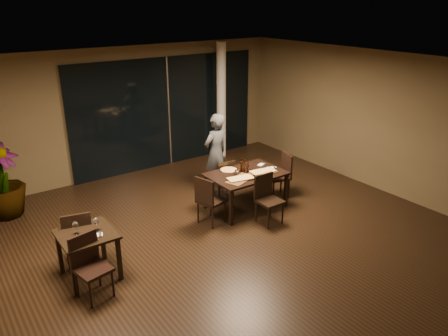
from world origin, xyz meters
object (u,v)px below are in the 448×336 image
(side_table, at_px, (87,241))
(chair_main_far, at_px, (225,177))
(chair_main_left, at_px, (208,198))
(chair_side_far, at_px, (78,235))
(chair_main_right, at_px, (282,173))
(bottle_b, at_px, (248,167))
(main_table, at_px, (246,177))
(diner, at_px, (216,153))
(chair_side_near, at_px, (89,263))
(bottle_c, at_px, (241,165))
(bottle_a, at_px, (244,166))
(chair_main_near, at_px, (267,196))
(potted_plant, at_px, (1,180))

(side_table, distance_m, chair_main_far, 3.50)
(chair_main_left, bearing_deg, chair_side_far, 73.84)
(chair_main_right, distance_m, bottle_b, 0.98)
(main_table, relative_size, chair_side_far, 1.58)
(chair_main_far, height_order, bottle_b, bottle_b)
(chair_main_left, xyz_separation_m, diner, (0.99, 1.20, 0.34))
(main_table, height_order, chair_side_near, chair_side_near)
(main_table, xyz_separation_m, diner, (-0.02, 1.04, 0.20))
(chair_side_far, distance_m, bottle_c, 3.43)
(diner, relative_size, bottle_a, 6.02)
(chair_main_far, distance_m, chair_main_left, 1.21)
(chair_side_near, bearing_deg, bottle_c, 5.52)
(chair_main_far, bearing_deg, bottle_b, 113.50)
(bottle_a, height_order, bottle_c, bottle_a)
(chair_main_right, height_order, bottle_b, bottle_b)
(chair_main_near, distance_m, chair_main_right, 1.23)
(chair_main_right, height_order, bottle_c, bottle_c)
(chair_main_near, height_order, chair_side_far, chair_side_far)
(side_table, xyz_separation_m, chair_main_near, (3.36, -0.20, -0.10))
(chair_side_far, height_order, bottle_b, bottle_b)
(chair_main_near, height_order, chair_main_right, chair_main_right)
(main_table, height_order, chair_main_right, chair_main_right)
(chair_main_near, xyz_separation_m, chair_side_far, (-3.38, 0.60, 0.01))
(chair_main_far, height_order, chair_side_far, chair_side_far)
(chair_main_far, bearing_deg, chair_side_far, 23.74)
(side_table, xyz_separation_m, chair_main_left, (2.39, 0.34, -0.09))
(chair_main_far, distance_m, chair_main_near, 1.31)
(main_table, height_order, chair_side_far, chair_side_far)
(chair_side_near, relative_size, potted_plant, 0.63)
(chair_main_near, distance_m, diner, 1.77)
(chair_main_far, height_order, diner, diner)
(chair_main_far, height_order, chair_main_right, chair_main_right)
(diner, relative_size, bottle_c, 6.22)
(main_table, distance_m, chair_main_right, 0.98)
(chair_main_right, bearing_deg, bottle_a, -76.84)
(chair_side_far, relative_size, bottle_c, 3.39)
(bottle_b, bearing_deg, side_table, -171.67)
(chair_main_near, bearing_deg, main_table, 86.49)
(bottle_c, bearing_deg, chair_main_left, -163.61)
(chair_main_right, relative_size, bottle_c, 3.37)
(chair_side_far, bearing_deg, main_table, -165.27)
(chair_side_near, xyz_separation_m, bottle_c, (3.51, 1.07, 0.36))
(chair_main_far, height_order, potted_plant, potted_plant)
(potted_plant, distance_m, bottle_b, 4.76)
(chair_main_far, height_order, bottle_a, bottle_a)
(chair_main_right, relative_size, chair_side_near, 1.01)
(chair_main_near, relative_size, bottle_c, 3.33)
(chair_main_far, height_order, chair_main_left, chair_main_left)
(chair_main_right, distance_m, chair_side_near, 4.59)
(chair_main_left, relative_size, bottle_a, 3.31)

